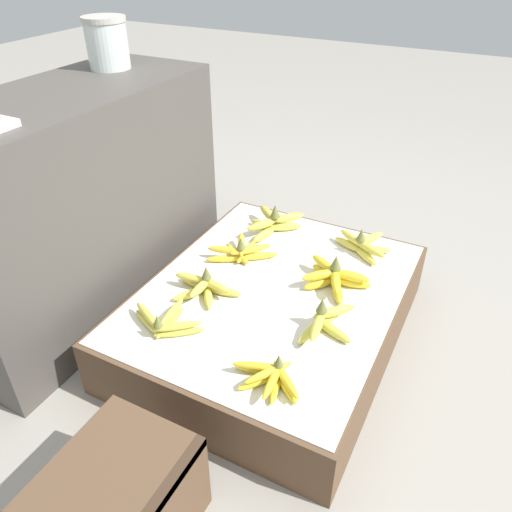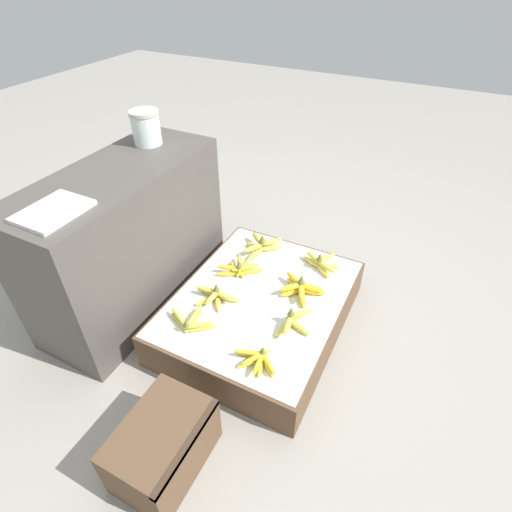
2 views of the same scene
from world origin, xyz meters
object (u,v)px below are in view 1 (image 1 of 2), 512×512
Objects in this scene: banana_bunch_middle_midright at (241,251)px; banana_bunch_middle_right at (273,222)px; banana_bunch_front_midleft at (325,321)px; banana_bunch_middle_left at (165,322)px; banana_bunch_front_midright at (333,277)px; glass_jar at (107,43)px; banana_bunch_front_left at (271,376)px; banana_bunch_front_right at (363,245)px; banana_bunch_middle_midleft at (204,287)px.

banana_bunch_middle_right is at bearing -4.04° from banana_bunch_middle_midright.
banana_bunch_front_midleft reaches higher than banana_bunch_middle_left.
banana_bunch_middle_midright is at bearing 89.23° from banana_bunch_front_midright.
banana_bunch_front_left is at bearing -122.18° from glass_jar.
banana_bunch_front_left is 0.89× the size of banana_bunch_middle_right.
banana_bunch_front_midleft is at bearing -166.56° from banana_bunch_front_midright.
banana_bunch_front_right is at bearing 3.27° from banana_bunch_front_midleft.
banana_bunch_middle_right is at bearing 54.94° from banana_bunch_front_midright.
banana_bunch_front_left is 0.26m from banana_bunch_front_midleft.
glass_jar is at bearing 79.35° from banana_bunch_middle_midright.
banana_bunch_middle_left is 0.19m from banana_bunch_middle_midleft.
glass_jar is (-0.12, 0.59, 0.61)m from banana_bunch_middle_right.
banana_bunch_middle_midleft is (-0.47, 0.38, -0.00)m from banana_bunch_front_right.
banana_bunch_front_right is 0.95× the size of banana_bunch_middle_midleft.
banana_bunch_middle_right is (-0.01, 0.35, 0.00)m from banana_bunch_front_right.
banana_bunch_middle_left is at bearing 149.72° from banana_bunch_front_right.
banana_bunch_middle_midright is at bearing 175.96° from banana_bunch_middle_right.
banana_bunch_front_right is (0.24, -0.02, -0.00)m from banana_bunch_front_midright.
banana_bunch_front_midleft reaches higher than banana_bunch_middle_midright.
banana_bunch_middle_left is 0.99m from glass_jar.
banana_bunch_front_right reaches higher than banana_bunch_middle_midleft.
banana_bunch_front_midright is at bearing -125.06° from banana_bunch_middle_right.
banana_bunch_front_midleft is 1.28× the size of glass_jar.
banana_bunch_front_midleft is at bearing -176.73° from banana_bunch_front_right.
banana_bunch_middle_right reaches higher than banana_bunch_middle_left.
banana_bunch_middle_right is (0.44, 0.38, 0.00)m from banana_bunch_front_midleft.
banana_bunch_middle_midleft is at bearing 92.72° from banana_bunch_front_midleft.
banana_bunch_middle_midright is (-0.24, 0.37, -0.00)m from banana_bunch_front_right.
banana_bunch_front_midleft is at bearing -108.55° from glass_jar.
banana_bunch_front_right is 0.60m from banana_bunch_middle_midleft.
glass_jar reaches higher than banana_bunch_middle_midright.
banana_bunch_front_right is 0.90× the size of banana_bunch_middle_left.
banana_bunch_middle_midleft is (0.19, -0.01, 0.00)m from banana_bunch_middle_left.
banana_bunch_front_midright reaches higher than banana_bunch_middle_left.
banana_bunch_front_right is 1.29× the size of glass_jar.
banana_bunch_middle_right reaches higher than banana_bunch_front_midright.
banana_bunch_front_midleft is at bearing -63.02° from banana_bunch_middle_left.
banana_bunch_front_midright is (0.47, 0.00, 0.01)m from banana_bunch_front_left.
banana_bunch_middle_right is at bearing -2.74° from banana_bunch_middle_midleft.
banana_bunch_front_midright reaches higher than banana_bunch_front_midleft.
banana_bunch_middle_right is (0.23, -0.02, 0.01)m from banana_bunch_middle_midright.
glass_jar is at bearing 57.82° from banana_bunch_front_left.
banana_bunch_middle_right reaches higher than banana_bunch_middle_midleft.
glass_jar is (0.58, 0.92, 0.62)m from banana_bunch_front_left.
banana_bunch_front_midleft is 0.89× the size of banana_bunch_middle_left.
banana_bunch_middle_midleft is at bearing 123.44° from banana_bunch_front_midright.
banana_bunch_middle_left is at bearing 177.60° from banana_bunch_middle_midright.
banana_bunch_front_right reaches higher than banana_bunch_middle_left.
banana_bunch_middle_midleft is (-0.23, 0.35, -0.01)m from banana_bunch_front_midright.
banana_bunch_front_left is at bearing 169.22° from banana_bunch_front_midleft.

